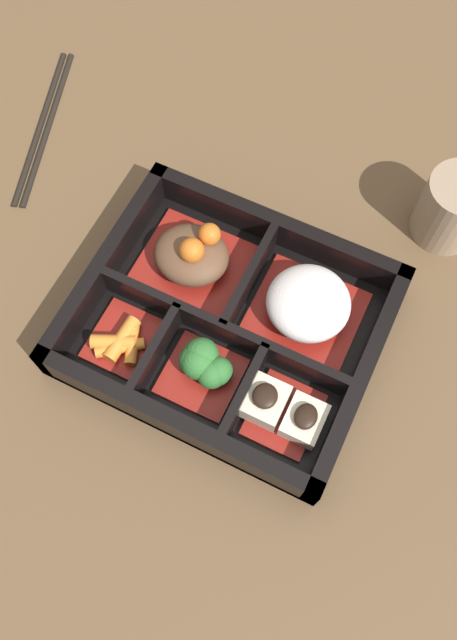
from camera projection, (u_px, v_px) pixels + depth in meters
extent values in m
plane|color=brown|center=(228.00, 330.00, 0.60)|extent=(3.00, 3.00, 0.00)
cube|color=black|center=(228.00, 328.00, 0.59)|extent=(0.27, 0.23, 0.01)
cube|color=black|center=(174.00, 424.00, 0.54)|extent=(0.27, 0.01, 0.05)
cube|color=black|center=(276.00, 231.00, 0.62)|extent=(0.27, 0.01, 0.05)
cube|color=black|center=(107.00, 267.00, 0.60)|extent=(0.01, 0.23, 0.05)
cube|color=black|center=(359.00, 380.00, 0.55)|extent=(0.01, 0.23, 0.05)
cube|color=black|center=(222.00, 333.00, 0.57)|extent=(0.25, 0.01, 0.05)
cube|color=black|center=(157.00, 353.00, 0.56)|extent=(0.01, 0.09, 0.05)
cube|color=black|center=(244.00, 394.00, 0.55)|extent=(0.01, 0.09, 0.05)
cube|color=black|center=(249.00, 283.00, 0.59)|extent=(0.01, 0.11, 0.05)
cube|color=maroon|center=(192.00, 264.00, 0.61)|extent=(0.10, 0.09, 0.01)
ellipsoid|color=brown|center=(191.00, 255.00, 0.60)|extent=(0.07, 0.07, 0.03)
sphere|color=#D1661E|center=(192.00, 250.00, 0.57)|extent=(0.02, 0.02, 0.02)
sphere|color=#D1661E|center=(210.00, 234.00, 0.58)|extent=(0.02, 0.02, 0.02)
cube|color=maroon|center=(305.00, 313.00, 0.59)|extent=(0.10, 0.09, 0.01)
ellipsoid|color=silver|center=(308.00, 303.00, 0.57)|extent=(0.08, 0.08, 0.04)
cube|color=maroon|center=(123.00, 339.00, 0.58)|extent=(0.06, 0.07, 0.01)
cylinder|color=orange|center=(122.00, 339.00, 0.57)|extent=(0.02, 0.04, 0.01)
cylinder|color=orange|center=(113.00, 342.00, 0.57)|extent=(0.04, 0.03, 0.01)
cylinder|color=orange|center=(132.00, 345.00, 0.57)|extent=(0.03, 0.04, 0.01)
cylinder|color=orange|center=(120.00, 348.00, 0.57)|extent=(0.04, 0.04, 0.01)
cube|color=maroon|center=(201.00, 376.00, 0.57)|extent=(0.07, 0.07, 0.01)
sphere|color=#2D6B2D|center=(211.00, 374.00, 0.55)|extent=(0.03, 0.03, 0.03)
sphere|color=#2D6B2D|center=(218.00, 371.00, 0.55)|extent=(0.03, 0.03, 0.03)
sphere|color=#2D6B2D|center=(201.00, 355.00, 0.56)|extent=(0.03, 0.03, 0.03)
sphere|color=#2D6B2D|center=(195.00, 361.00, 0.55)|extent=(0.03, 0.03, 0.03)
sphere|color=#2D6B2D|center=(198.00, 362.00, 0.55)|extent=(0.03, 0.03, 0.03)
cube|color=maroon|center=(284.00, 415.00, 0.55)|extent=(0.06, 0.07, 0.01)
cube|color=beige|center=(264.00, 401.00, 0.54)|extent=(0.04, 0.04, 0.02)
ellipsoid|color=black|center=(265.00, 396.00, 0.53)|extent=(0.02, 0.02, 0.01)
cube|color=beige|center=(304.00, 420.00, 0.54)|extent=(0.03, 0.04, 0.02)
ellipsoid|color=black|center=(306.00, 416.00, 0.53)|extent=(0.02, 0.02, 0.01)
cylinder|color=gray|center=(453.00, 208.00, 0.61)|extent=(0.07, 0.07, 0.07)
cylinder|color=black|center=(39.00, 124.00, 0.69)|extent=(0.07, 0.21, 0.01)
cylinder|color=black|center=(47.00, 125.00, 0.69)|extent=(0.07, 0.21, 0.01)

